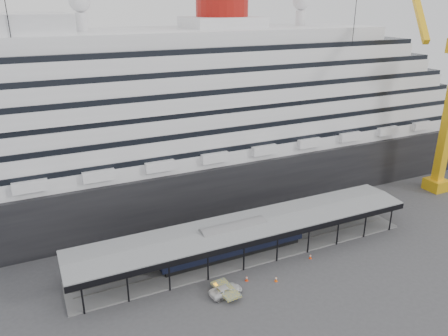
# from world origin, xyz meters

# --- Properties ---
(ground) EXTENTS (200.00, 200.00, 0.00)m
(ground) POSITION_xyz_m (0.00, 0.00, 0.00)
(ground) COLOR #3D3D40
(ground) RESTS_ON ground
(cruise_ship) EXTENTS (130.00, 30.00, 43.90)m
(cruise_ship) POSITION_xyz_m (0.05, 32.00, 18.35)
(cruise_ship) COLOR black
(cruise_ship) RESTS_ON ground
(platform_canopy) EXTENTS (56.00, 9.18, 5.30)m
(platform_canopy) POSITION_xyz_m (0.00, 5.00, 2.36)
(platform_canopy) COLOR slate
(platform_canopy) RESTS_ON ground
(crane_yellow) EXTENTS (23.83, 18.78, 47.60)m
(crane_yellow) POSITION_xyz_m (47.06, 10.54, 19.96)
(crane_yellow) COLOR gold
(crane_yellow) RESTS_ON ground
(port_truck) EXTENTS (4.86, 2.61, 1.30)m
(port_truck) POSITION_xyz_m (-7.82, -3.26, 0.65)
(port_truck) COLOR silver
(port_truck) RESTS_ON ground
(pullman_carriage) EXTENTS (24.02, 3.37, 23.56)m
(pullman_carriage) POSITION_xyz_m (-2.70, 5.00, 2.84)
(pullman_carriage) COLOR black
(pullman_carriage) RESTS_ON ground
(traffic_cone_left) EXTENTS (0.47, 0.47, 0.83)m
(traffic_cone_left) POSITION_xyz_m (-3.75, -1.68, 0.41)
(traffic_cone_left) COLOR #F13B0D
(traffic_cone_left) RESTS_ON ground
(traffic_cone_mid) EXTENTS (0.49, 0.49, 0.84)m
(traffic_cone_mid) POSITION_xyz_m (0.01, -3.60, 0.42)
(traffic_cone_mid) COLOR #EE580D
(traffic_cone_mid) RESTS_ON ground
(traffic_cone_right) EXTENTS (0.49, 0.49, 0.79)m
(traffic_cone_right) POSITION_xyz_m (8.01, -0.76, 0.39)
(traffic_cone_right) COLOR #FB440D
(traffic_cone_right) RESTS_ON ground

